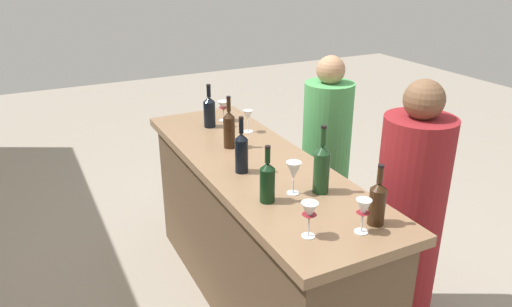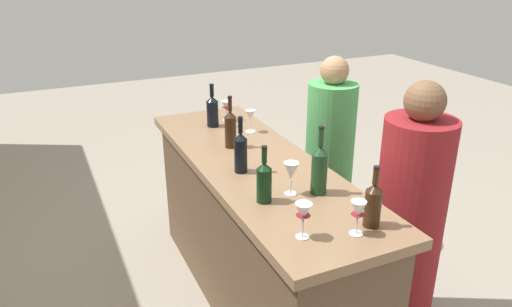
# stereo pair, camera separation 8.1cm
# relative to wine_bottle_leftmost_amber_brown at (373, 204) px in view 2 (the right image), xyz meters

# --- Properties ---
(ground_plane) EXTENTS (12.00, 12.00, 0.00)m
(ground_plane) POSITION_rel_wine_bottle_leftmost_amber_brown_xyz_m (0.82, 0.16, -1.06)
(ground_plane) COLOR #9E9384
(bar_counter) EXTENTS (2.04, 0.64, 0.95)m
(bar_counter) POSITION_rel_wine_bottle_leftmost_amber_brown_xyz_m (0.82, 0.16, -0.58)
(bar_counter) COLOR brown
(bar_counter) RESTS_ON ground
(wine_bottle_leftmost_amber_brown) EXTENTS (0.07, 0.07, 0.28)m
(wine_bottle_leftmost_amber_brown) POSITION_rel_wine_bottle_leftmost_amber_brown_xyz_m (0.00, 0.00, 0.00)
(wine_bottle_leftmost_amber_brown) COLOR #331E0F
(wine_bottle_leftmost_amber_brown) RESTS_ON bar_counter
(wine_bottle_second_left_olive_green) EXTENTS (0.08, 0.08, 0.34)m
(wine_bottle_second_left_olive_green) POSITION_rel_wine_bottle_leftmost_amber_brown_xyz_m (0.36, 0.04, 0.03)
(wine_bottle_second_left_olive_green) COLOR #193D1E
(wine_bottle_second_left_olive_green) RESTS_ON bar_counter
(wine_bottle_center_dark_green) EXTENTS (0.07, 0.07, 0.28)m
(wine_bottle_center_dark_green) POSITION_rel_wine_bottle_leftmost_amber_brown_xyz_m (0.39, 0.32, 0.00)
(wine_bottle_center_dark_green) COLOR black
(wine_bottle_center_dark_green) RESTS_ON bar_counter
(wine_bottle_second_right_near_black) EXTENTS (0.07, 0.07, 0.31)m
(wine_bottle_second_right_near_black) POSITION_rel_wine_bottle_leftmost_amber_brown_xyz_m (0.74, 0.29, 0.01)
(wine_bottle_second_right_near_black) COLOR black
(wine_bottle_second_right_near_black) RESTS_ON bar_counter
(wine_bottle_rightmost_amber_brown) EXTENTS (0.07, 0.07, 0.31)m
(wine_bottle_rightmost_amber_brown) POSITION_rel_wine_bottle_leftmost_amber_brown_xyz_m (1.09, 0.20, 0.01)
(wine_bottle_rightmost_amber_brown) COLOR #331E0F
(wine_bottle_rightmost_amber_brown) RESTS_ON bar_counter
(wine_bottle_far_right_near_black) EXTENTS (0.08, 0.08, 0.29)m
(wine_bottle_far_right_near_black) POSITION_rel_wine_bottle_leftmost_amber_brown_xyz_m (1.49, 0.17, 0.00)
(wine_bottle_far_right_near_black) COLOR black
(wine_bottle_far_right_near_black) RESTS_ON bar_counter
(wine_glass_near_left) EXTENTS (0.07, 0.07, 0.15)m
(wine_glass_near_left) POSITION_rel_wine_bottle_leftmost_amber_brown_xyz_m (1.28, -0.01, -0.00)
(wine_glass_near_left) COLOR white
(wine_glass_near_left) RESTS_ON bar_counter
(wine_glass_near_center) EXTENTS (0.08, 0.08, 0.14)m
(wine_glass_near_center) POSITION_rel_wine_bottle_leftmost_amber_brown_xyz_m (1.56, 0.04, -0.01)
(wine_glass_near_center) COLOR white
(wine_glass_near_center) RESTS_ON bar_counter
(wine_glass_near_right) EXTENTS (0.07, 0.07, 0.15)m
(wine_glass_near_right) POSITION_rel_wine_bottle_leftmost_amber_brown_xyz_m (-0.03, 0.10, -0.00)
(wine_glass_near_right) COLOR white
(wine_glass_near_right) RESTS_ON bar_counter
(wine_glass_far_left) EXTENTS (0.07, 0.07, 0.16)m
(wine_glass_far_left) POSITION_rel_wine_bottle_leftmost_amber_brown_xyz_m (0.40, 0.17, 0.01)
(wine_glass_far_left) COLOR white
(wine_glass_far_left) RESTS_ON bar_counter
(wine_glass_far_center) EXTENTS (0.07, 0.07, 0.16)m
(wine_glass_far_center) POSITION_rel_wine_bottle_leftmost_amber_brown_xyz_m (0.04, 0.31, 0.01)
(wine_glass_far_center) COLOR white
(wine_glass_far_center) RESTS_ON bar_counter
(person_left_guest) EXTENTS (0.44, 0.44, 1.45)m
(person_left_guest) POSITION_rel_wine_bottle_leftmost_amber_brown_xyz_m (0.34, -0.54, -0.40)
(person_left_guest) COLOR maroon
(person_left_guest) RESTS_ON ground
(person_center_guest) EXTENTS (0.34, 0.34, 1.40)m
(person_center_guest) POSITION_rel_wine_bottle_leftmost_amber_brown_xyz_m (1.24, -0.60, -0.41)
(person_center_guest) COLOR #4CA559
(person_center_guest) RESTS_ON ground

